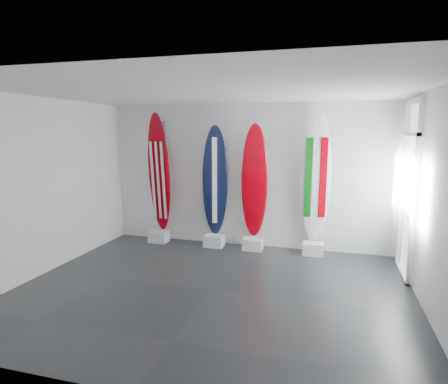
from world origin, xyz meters
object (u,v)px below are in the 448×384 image
(surfboard_navy, at_px, (215,181))
(surfboard_swiss, at_px, (255,182))
(surfboard_usa, at_px, (159,173))
(surfboard_italy, at_px, (316,178))

(surfboard_navy, bearing_deg, surfboard_swiss, -18.13)
(surfboard_usa, relative_size, surfboard_swiss, 1.10)
(surfboard_usa, distance_m, surfboard_italy, 3.34)
(surfboard_swiss, distance_m, surfboard_italy, 1.22)
(surfboard_swiss, bearing_deg, surfboard_italy, -11.39)
(surfboard_swiss, height_order, surfboard_italy, surfboard_italy)
(surfboard_navy, xyz_separation_m, surfboard_italy, (2.06, 0.00, 0.13))
(surfboard_italy, bearing_deg, surfboard_usa, 170.56)
(surfboard_italy, bearing_deg, surfboard_swiss, 170.56)
(surfboard_italy, bearing_deg, surfboard_navy, 170.56)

